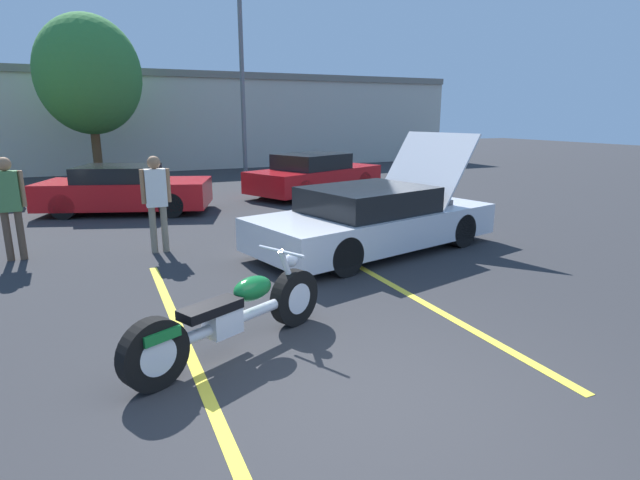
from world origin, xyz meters
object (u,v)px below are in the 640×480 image
object	(u,v)px
light_pole	(244,67)
parked_car_mid_right_row	(125,190)
motorcycle	(233,316)
parked_car_right_row	(315,175)
tree_background	(89,75)
spectator_midground	(156,196)
spectator_by_show_car	(9,199)
show_car_hood_open	(375,219)

from	to	relation	value
light_pole	parked_car_mid_right_row	xyz separation A→B (m)	(-5.23, -6.81, -3.76)
light_pole	motorcycle	world-z (taller)	light_pole
parked_car_right_row	tree_background	bearing A→B (deg)	111.87
light_pole	spectator_midground	distance (m)	12.67
tree_background	spectator_by_show_car	xyz separation A→B (m)	(-1.53, -10.68, -2.78)
tree_background	show_car_hood_open	distance (m)	13.82
light_pole	spectator_by_show_car	size ratio (longest dim) A/B	4.44
spectator_midground	light_pole	bearing A→B (deg)	66.30
motorcycle	spectator_midground	world-z (taller)	spectator_midground
motorcycle	parked_car_mid_right_row	distance (m)	8.91
light_pole	show_car_hood_open	bearing A→B (deg)	-95.51
tree_background	motorcycle	world-z (taller)	tree_background
light_pole	show_car_hood_open	xyz separation A→B (m)	(-1.22, -12.68, -3.76)
tree_background	parked_car_right_row	xyz separation A→B (m)	(6.20, -6.02, -3.24)
parked_car_mid_right_row	spectator_by_show_car	xyz separation A→B (m)	(-2.04, -3.91, 0.49)
tree_background	motorcycle	bearing A→B (deg)	-86.28
tree_background	motorcycle	size ratio (longest dim) A/B	2.49
parked_car_right_row	spectator_by_show_car	size ratio (longest dim) A/B	2.74
light_pole	motorcycle	bearing A→B (deg)	-106.72
show_car_hood_open	parked_car_mid_right_row	size ratio (longest dim) A/B	1.12
tree_background	parked_car_mid_right_row	world-z (taller)	tree_background
motorcycle	spectator_midground	distance (m)	4.55
parked_car_mid_right_row	spectator_midground	distance (m)	4.43
light_pole	parked_car_right_row	distance (m)	7.13
spectator_midground	parked_car_mid_right_row	bearing A→B (deg)	94.01
parked_car_right_row	show_car_hood_open	bearing A→B (deg)	-128.21
parked_car_right_row	spectator_by_show_car	bearing A→B (deg)	-172.88
light_pole	motorcycle	distance (m)	16.86
light_pole	spectator_by_show_car	bearing A→B (deg)	-124.15
parked_car_mid_right_row	spectator_midground	world-z (taller)	spectator_midground
show_car_hood_open	spectator_by_show_car	size ratio (longest dim) A/B	2.84
tree_background	light_pole	bearing A→B (deg)	0.35
light_pole	tree_background	world-z (taller)	light_pole
parked_car_right_row	light_pole	bearing A→B (deg)	70.38
motorcycle	spectator_midground	xyz separation A→B (m)	(-0.20, 4.50, 0.65)
motorcycle	show_car_hood_open	distance (m)	4.62
parked_car_mid_right_row	parked_car_right_row	size ratio (longest dim) A/B	0.92
parked_car_mid_right_row	spectator_by_show_car	distance (m)	4.44
motorcycle	spectator_by_show_car	bearing A→B (deg)	91.02
parked_car_mid_right_row	parked_car_right_row	distance (m)	5.74
light_pole	spectator_midground	size ratio (longest dim) A/B	4.49
spectator_by_show_car	spectator_midground	world-z (taller)	spectator_by_show_car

